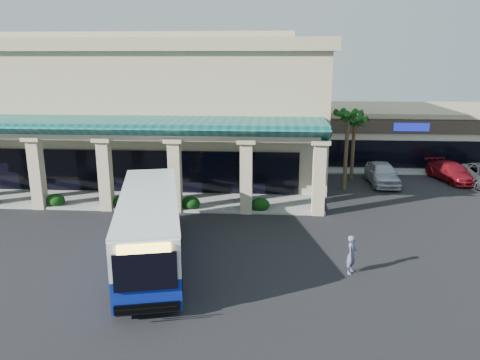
# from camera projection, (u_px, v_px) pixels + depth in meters

# --- Properties ---
(ground) EXTENTS (110.00, 110.00, 0.00)m
(ground) POSITION_uv_depth(u_px,v_px,m) (212.00, 243.00, 24.86)
(ground) COLOR black
(main_building) EXTENTS (30.80, 14.80, 11.35)m
(main_building) POSITION_uv_depth(u_px,v_px,m) (141.00, 105.00, 39.40)
(main_building) COLOR tan
(main_building) RESTS_ON ground
(arcade) EXTENTS (30.00, 6.20, 5.70)m
(arcade) POSITION_uv_depth(u_px,v_px,m) (106.00, 161.00, 31.24)
(arcade) COLOR #0D4E4D
(arcade) RESTS_ON ground
(strip_mall) EXTENTS (22.50, 12.50, 4.90)m
(strip_mall) POSITION_uv_depth(u_px,v_px,m) (423.00, 132.00, 46.20)
(strip_mall) COLOR beige
(strip_mall) RESTS_ON ground
(palm_0) EXTENTS (2.40, 2.40, 6.60)m
(palm_0) POSITION_uv_depth(u_px,v_px,m) (346.00, 146.00, 34.07)
(palm_0) COLOR #113B0F
(palm_0) RESTS_ON ground
(palm_1) EXTENTS (2.40, 2.40, 5.80)m
(palm_1) POSITION_uv_depth(u_px,v_px,m) (353.00, 145.00, 37.00)
(palm_1) COLOR #113B0F
(palm_1) RESTS_ON ground
(broadleaf_tree) EXTENTS (2.60, 2.60, 4.81)m
(broadleaf_tree) POSITION_uv_depth(u_px,v_px,m) (321.00, 140.00, 42.09)
(broadleaf_tree) COLOR black
(broadleaf_tree) RESTS_ON ground
(transit_bus) EXTENTS (5.29, 12.01, 3.27)m
(transit_bus) POSITION_uv_depth(u_px,v_px,m) (150.00, 228.00, 22.42)
(transit_bus) COLOR #0D239B
(transit_bus) RESTS_ON ground
(pedestrian) EXTENTS (0.68, 0.78, 1.79)m
(pedestrian) POSITION_uv_depth(u_px,v_px,m) (352.00, 254.00, 21.23)
(pedestrian) COLOR slate
(pedestrian) RESTS_ON ground
(car_silver) EXTENTS (2.07, 5.13, 1.75)m
(car_silver) POSITION_uv_depth(u_px,v_px,m) (382.00, 173.00, 36.25)
(car_silver) COLOR #B8BBC7
(car_silver) RESTS_ON ground
(car_red) EXTENTS (3.23, 5.42, 1.47)m
(car_red) POSITION_uv_depth(u_px,v_px,m) (451.00, 172.00, 37.36)
(car_red) COLOR maroon
(car_red) RESTS_ON ground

